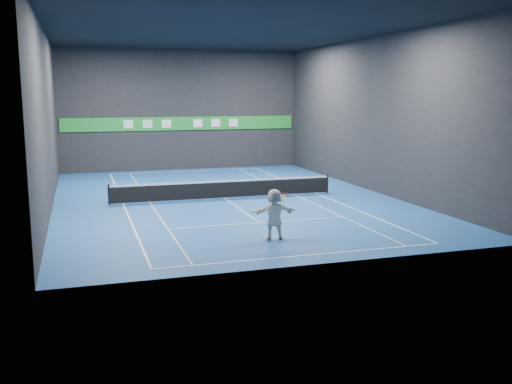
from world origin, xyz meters
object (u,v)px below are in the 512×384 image
object	(u,v)px
tennis_ball	(264,172)
tennis_racket	(284,197)
tennis_net	(224,189)
player	(274,214)

from	to	relation	value
tennis_ball	tennis_racket	xyz separation A→B (m)	(0.83, 0.02, -1.03)
tennis_ball	tennis_racket	bearing A→B (deg)	1.40
tennis_ball	tennis_net	size ratio (longest dim) A/B	0.00
player	tennis_ball	world-z (taller)	tennis_ball
tennis_racket	player	bearing A→B (deg)	-173.21
player	tennis_ball	xyz separation A→B (m)	(-0.43, 0.03, 1.69)
tennis_ball	tennis_net	xyz separation A→B (m)	(0.76, 9.32, -2.16)
tennis_net	tennis_racket	distance (m)	9.36
tennis_ball	tennis_net	bearing A→B (deg)	85.31
player	tennis_ball	size ratio (longest dim) A/B	32.59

